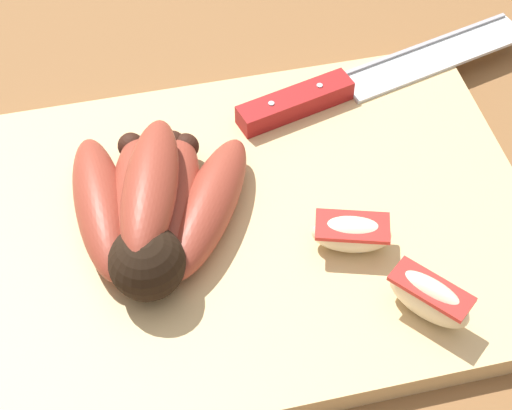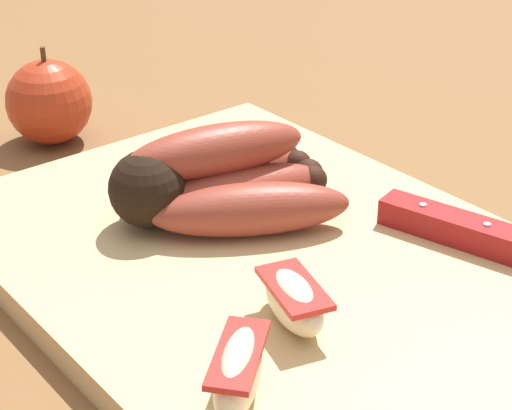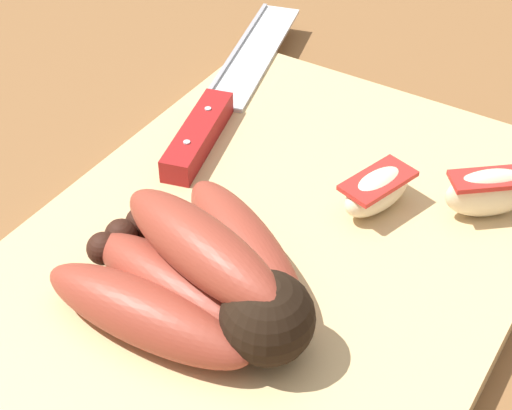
{
  "view_description": "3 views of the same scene",
  "coord_description": "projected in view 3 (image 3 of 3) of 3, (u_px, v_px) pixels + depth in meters",
  "views": [
    {
      "loc": [
        0.09,
        0.37,
        0.5
      ],
      "look_at": [
        0.01,
        0.01,
        0.05
      ],
      "focal_mm": 58.05,
      "sensor_mm": 36.0,
      "label": 1
    },
    {
      "loc": [
        -0.34,
        0.3,
        0.31
      ],
      "look_at": [
        0.03,
        -0.0,
        0.05
      ],
      "focal_mm": 59.8,
      "sensor_mm": 36.0,
      "label": 2
    },
    {
      "loc": [
        0.34,
        0.19,
        0.37
      ],
      "look_at": [
        0.02,
        -0.01,
        0.05
      ],
      "focal_mm": 55.85,
      "sensor_mm": 36.0,
      "label": 3
    }
  ],
  "objects": [
    {
      "name": "apple_wedge_middle",
      "position": [
        490.0,
        192.0,
        0.52
      ],
      "size": [
        0.05,
        0.06,
        0.04
      ],
      "color": "beige",
      "rests_on": "cutting_board"
    },
    {
      "name": "cutting_board",
      "position": [
        270.0,
        254.0,
        0.52
      ],
      "size": [
        0.43,
        0.3,
        0.02
      ],
      "primitive_type": "cube",
      "color": "tan",
      "rests_on": "ground_plane"
    },
    {
      "name": "chefs_knife",
      "position": [
        219.0,
        104.0,
        0.63
      ],
      "size": [
        0.28,
        0.1,
        0.02
      ],
      "color": "silver",
      "rests_on": "cutting_board"
    },
    {
      "name": "ground_plane",
      "position": [
        285.0,
        252.0,
        0.54
      ],
      "size": [
        6.0,
        6.0,
        0.0
      ],
      "primitive_type": "plane",
      "color": "brown"
    },
    {
      "name": "banana_bunch",
      "position": [
        204.0,
        277.0,
        0.46
      ],
      "size": [
        0.15,
        0.16,
        0.06
      ],
      "color": "black",
      "rests_on": "cutting_board"
    },
    {
      "name": "apple_wedge_near",
      "position": [
        377.0,
        190.0,
        0.53
      ],
      "size": [
        0.06,
        0.04,
        0.03
      ],
      "color": "beige",
      "rests_on": "cutting_board"
    }
  ]
}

